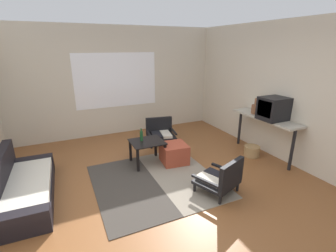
% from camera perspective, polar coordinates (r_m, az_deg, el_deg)
% --- Properties ---
extents(ground_plane, '(7.80, 7.80, 0.00)m').
position_cam_1_polar(ground_plane, '(4.07, -0.56, -14.69)').
color(ground_plane, brown).
extents(far_wall_with_window, '(5.60, 0.13, 2.70)m').
position_cam_1_polar(far_wall_with_window, '(6.39, -12.12, 10.16)').
color(far_wall_with_window, beige).
rests_on(far_wall_with_window, ground).
extents(side_wall_right, '(0.12, 6.60, 2.70)m').
position_cam_1_polar(side_wall_right, '(5.37, 25.00, 7.35)').
color(side_wall_right, beige).
rests_on(side_wall_right, ground).
extents(area_rug, '(2.04, 2.05, 0.01)m').
position_cam_1_polar(area_rug, '(4.29, -2.89, -12.76)').
color(area_rug, '#38332D').
rests_on(area_rug, ground).
extents(couch, '(0.78, 1.84, 0.69)m').
position_cam_1_polar(couch, '(4.32, -31.38, -12.34)').
color(couch, black).
rests_on(couch, ground).
extents(coffee_table, '(0.62, 0.56, 0.47)m').
position_cam_1_polar(coffee_table, '(4.73, -4.93, -4.66)').
color(coffee_table, black).
rests_on(coffee_table, ground).
extents(armchair_by_window, '(0.72, 0.63, 0.58)m').
position_cam_1_polar(armchair_by_window, '(5.77, -1.82, -1.37)').
color(armchair_by_window, black).
rests_on(armchair_by_window, ground).
extents(armchair_striped_foreground, '(0.75, 0.73, 0.61)m').
position_cam_1_polar(armchair_striped_foreground, '(3.93, 12.45, -11.92)').
color(armchair_striped_foreground, black).
rests_on(armchair_striped_foreground, ground).
extents(ottoman_orange, '(0.54, 0.54, 0.39)m').
position_cam_1_polar(ottoman_orange, '(4.82, 1.44, -6.48)').
color(ottoman_orange, '#993D28').
rests_on(ottoman_orange, ground).
extents(console_shelf, '(0.41, 1.54, 0.85)m').
position_cam_1_polar(console_shelf, '(5.32, 21.85, 0.98)').
color(console_shelf, '#B2AD9E').
rests_on(console_shelf, ground).
extents(crt_television, '(0.54, 0.43, 0.44)m').
position_cam_1_polar(crt_television, '(5.11, 23.76, 3.82)').
color(crt_television, black).
rests_on(crt_television, console_shelf).
extents(clay_vase, '(0.20, 0.20, 0.32)m').
position_cam_1_polar(clay_vase, '(5.45, 20.07, 3.96)').
color(clay_vase, brown).
rests_on(clay_vase, console_shelf).
extents(glass_bottle, '(0.06, 0.06, 0.25)m').
position_cam_1_polar(glass_bottle, '(4.71, -6.28, -2.28)').
color(glass_bottle, '#194723').
rests_on(glass_bottle, coffee_table).
extents(wicker_basket, '(0.32, 0.32, 0.22)m').
position_cam_1_polar(wicker_basket, '(5.42, 19.11, -5.59)').
color(wicker_basket, '#9E7A4C').
rests_on(wicker_basket, ground).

